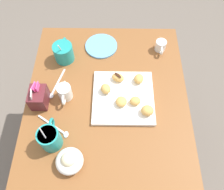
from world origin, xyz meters
TOP-DOWN VIEW (x-y plane):
  - ground_plane at (0.00, 0.00)m, footprint 8.00×8.00m
  - dining_table at (0.00, 0.00)m, footprint 0.85×0.72m
  - pastry_plate_square at (-0.01, -0.07)m, footprint 0.27×0.27m
  - coffee_mug_teal_left at (-0.21, 0.21)m, footprint 0.12×0.08m
  - coffee_mug_teal_right at (0.22, 0.21)m, footprint 0.13×0.09m
  - cream_pitcher_white at (0.00, 0.18)m, footprint 0.10×0.06m
  - sugar_caddy at (-0.03, 0.29)m, footprint 0.09×0.07m
  - ice_cream_bowl at (-0.29, 0.13)m, footprint 0.10×0.10m
  - chocolate_sauce_pitcher at (0.28, -0.26)m, footprint 0.09×0.05m
  - saucer_sky_left at (0.29, 0.04)m, footprint 0.16×0.16m
  - loose_spoon_near_saucer at (0.05, 0.24)m, footprint 0.16×0.06m
  - loose_spoon_by_plate at (-0.15, 0.20)m, footprint 0.10×0.14m
  - beignet_0 at (-0.08, -0.17)m, footprint 0.06×0.06m
  - beignet_1 at (-0.04, -0.06)m, footprint 0.06×0.06m
  - beignet_2 at (-0.04, -0.12)m, footprint 0.05×0.06m
  - beignet_3 at (0.08, -0.14)m, footprint 0.06×0.06m
  - beignet_4 at (0.08, -0.05)m, footprint 0.06×0.07m
  - chocolate_drizzle_4 at (0.08, -0.05)m, footprint 0.04×0.04m
  - beignet_5 at (0.02, 0.01)m, footprint 0.06×0.06m

SIDE VIEW (x-z plane):
  - ground_plane at x=0.00m, z-range 0.00..0.00m
  - dining_table at x=0.00m, z-range 0.20..0.92m
  - loose_spoon_near_saucer at x=0.05m, z-range 0.71..0.72m
  - loose_spoon_by_plate at x=-0.15m, z-range 0.71..0.72m
  - saucer_sky_left at x=0.29m, z-range 0.71..0.72m
  - pastry_plate_square at x=-0.01m, z-range 0.71..0.73m
  - chocolate_sauce_pitcher at x=0.28m, z-range 0.72..0.77m
  - beignet_2 at x=-0.04m, z-range 0.73..0.76m
  - beignet_1 at x=-0.04m, z-range 0.73..0.76m
  - beignet_4 at x=0.08m, z-range 0.73..0.76m
  - ice_cream_bowl at x=-0.29m, z-range 0.71..0.79m
  - beignet_3 at x=0.08m, z-range 0.73..0.77m
  - beignet_5 at x=0.02m, z-range 0.73..0.77m
  - beignet_0 at x=-0.08m, z-range 0.73..0.77m
  - cream_pitcher_white at x=0.00m, z-range 0.72..0.79m
  - sugar_caddy at x=-0.03m, z-range 0.70..0.81m
  - coffee_mug_teal_right at x=0.22m, z-range 0.69..0.83m
  - chocolate_drizzle_4 at x=0.08m, z-range 0.76..0.77m
  - coffee_mug_teal_left at x=-0.21m, z-range 0.69..0.84m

